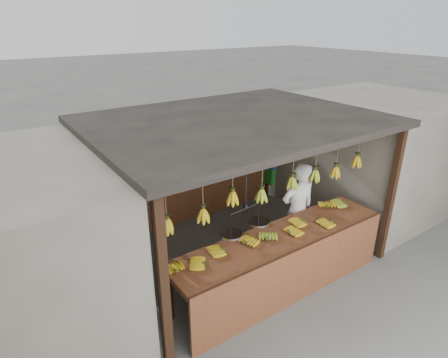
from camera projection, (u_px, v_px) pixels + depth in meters
ground at (234, 253)px, 6.52m from camera, size 80.00×80.00×0.00m
stall at (223, 140)px, 5.99m from camera, size 4.30×3.30×2.40m
neighbor_right at (371, 152)px, 7.94m from camera, size 3.00×3.00×2.30m
counter at (286, 251)px, 5.33m from camera, size 3.49×0.80×0.96m
hanging_bananas at (234, 167)px, 5.89m from camera, size 3.57×2.22×0.39m
balance_scale at (245, 225)px, 4.99m from camera, size 0.79×0.34×0.83m
vendor at (297, 211)px, 6.18m from camera, size 0.67×0.50×1.68m
bag_bundles at (270, 156)px, 8.16m from camera, size 0.08×0.26×1.24m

